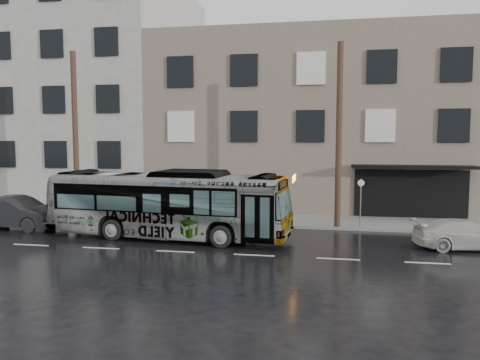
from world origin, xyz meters
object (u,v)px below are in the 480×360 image
(utility_pole_front, at_px, (339,136))
(dark_sedan, at_px, (15,213))
(bus, at_px, (168,204))
(utility_pole_rear, at_px, (75,136))
(white_sedan, at_px, (466,234))
(sign_post, at_px, (360,203))

(utility_pole_front, distance_m, dark_sedan, 16.52)
(utility_pole_front, xyz_separation_m, bus, (-7.63, -3.39, -3.10))
(utility_pole_rear, distance_m, bus, 7.86)
(bus, height_order, white_sedan, bus)
(bus, height_order, dark_sedan, bus)
(utility_pole_rear, relative_size, white_sedan, 2.16)
(utility_pole_rear, height_order, bus, utility_pole_rear)
(sign_post, height_order, bus, bus)
(utility_pole_rear, bearing_deg, utility_pole_front, 0.00)
(utility_pole_rear, relative_size, bus, 0.81)
(bus, relative_size, dark_sedan, 2.25)
(utility_pole_rear, relative_size, sign_post, 3.75)
(sign_post, bearing_deg, bus, -158.77)
(white_sedan, bearing_deg, dark_sedan, 81.44)
(utility_pole_rear, xyz_separation_m, sign_post, (15.10, 0.00, -3.30))
(utility_pole_front, distance_m, bus, 8.91)
(utility_pole_rear, distance_m, white_sedan, 19.77)
(utility_pole_rear, height_order, sign_post, utility_pole_rear)
(utility_pole_rear, distance_m, sign_post, 15.46)
(bus, bearing_deg, white_sedan, -83.59)
(utility_pole_front, height_order, dark_sedan, utility_pole_front)
(sign_post, xyz_separation_m, dark_sedan, (-16.94, -2.73, -0.53))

